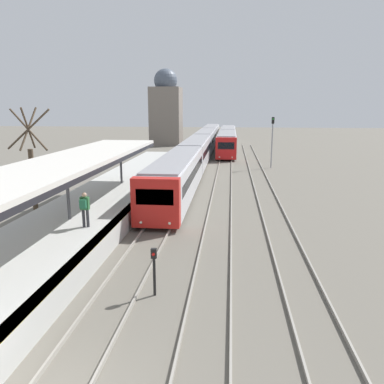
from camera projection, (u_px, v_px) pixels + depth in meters
The scene contains 8 objects.
platform_canopy at pixel (66, 163), 18.27m from camera, with size 4.00×22.97×2.99m.
person_on_platform at pixel (85, 207), 17.42m from camera, with size 0.40×0.40×1.66m.
train_near at pixel (202, 144), 49.96m from camera, with size 2.60×62.59×3.06m.
train_far at pixel (227, 138), 60.40m from camera, with size 2.60×30.55×3.05m.
signal_post_near at pixel (154, 267), 13.13m from camera, with size 0.20×0.21×1.78m.
signal_mast_far at pixel (272, 137), 40.54m from camera, with size 0.28×0.29×5.53m.
distant_domed_building at pixel (166, 110), 65.49m from camera, with size 5.23×5.23×13.03m.
bare_tree_background at pixel (32, 164), 23.76m from camera, with size 3.00×1.87×6.57m.
Camera 1 is at (3.91, -6.64, 6.57)m, focal length 35.00 mm.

